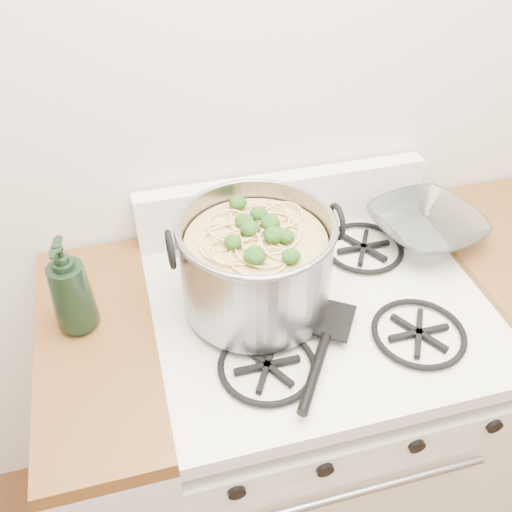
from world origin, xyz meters
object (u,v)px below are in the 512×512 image
at_px(gas_range, 309,420).
at_px(glass_bowl, 424,232).
at_px(bottle, 69,286).
at_px(stock_pot, 256,265).
at_px(spatula, 332,317).

height_order(gas_range, glass_bowl, glass_bowl).
bearing_deg(glass_bowl, bottle, -174.44).
distance_m(stock_pot, glass_bowl, 0.50).
height_order(gas_range, bottle, bottle).
relative_size(glass_bowl, bottle, 0.46).
bearing_deg(spatula, glass_bowl, 66.23).
xyz_separation_m(glass_bowl, bottle, (-0.86, -0.08, 0.10)).
height_order(stock_pot, bottle, bottle).
bearing_deg(gas_range, glass_bowl, 23.38).
distance_m(gas_range, bottle, 0.80).
bearing_deg(glass_bowl, stock_pot, -166.90).
xyz_separation_m(stock_pot, bottle, (-0.39, 0.03, 0.01)).
bearing_deg(gas_range, bottle, 173.71).
height_order(stock_pot, glass_bowl, stock_pot).
distance_m(gas_range, spatula, 0.50).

